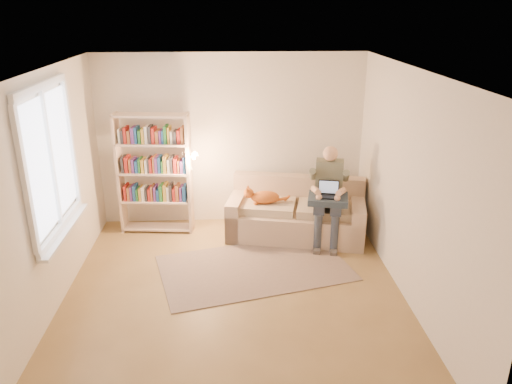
{
  "coord_description": "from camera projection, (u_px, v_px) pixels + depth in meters",
  "views": [
    {
      "loc": [
        -0.02,
        -5.1,
        3.23
      ],
      "look_at": [
        0.31,
        1.0,
        0.93
      ],
      "focal_mm": 35.0,
      "sensor_mm": 36.0,
      "label": 1
    }
  ],
  "objects": [
    {
      "name": "blanket",
      "position": [
        326.0,
        199.0,
        6.9
      ],
      "size": [
        0.62,
        0.55,
        0.09
      ],
      "primitive_type": "cube",
      "rotation": [
        0.0,
        0.0,
        -0.21
      ],
      "color": "#273645",
      "rests_on": "person"
    },
    {
      "name": "wall_front",
      "position": [
        236.0,
        312.0,
        3.35
      ],
      "size": [
        4.0,
        0.02,
        2.6
      ],
      "primitive_type": "cube",
      "color": "silver",
      "rests_on": "floor"
    },
    {
      "name": "bookshelf",
      "position": [
        154.0,
        168.0,
        7.27
      ],
      "size": [
        1.19,
        0.43,
        1.8
      ],
      "rotation": [
        0.0,
        0.0,
        -0.09
      ],
      "color": "beige",
      "rests_on": "floor"
    },
    {
      "name": "window",
      "position": [
        56.0,
        184.0,
        5.51
      ],
      "size": [
        0.12,
        1.52,
        1.69
      ],
      "color": "white",
      "rests_on": "wall_left"
    },
    {
      "name": "wall_right",
      "position": [
        412.0,
        190.0,
        5.55
      ],
      "size": [
        0.02,
        4.5,
        2.6
      ],
      "primitive_type": "cube",
      "color": "silver",
      "rests_on": "floor"
    },
    {
      "name": "person",
      "position": [
        328.0,
        190.0,
        6.99
      ],
      "size": [
        0.49,
        0.67,
        1.4
      ],
      "rotation": [
        0.0,
        0.0,
        -0.21
      ],
      "color": "#6B705B",
      "rests_on": "sofa"
    },
    {
      "name": "wall_left",
      "position": [
        46.0,
        197.0,
        5.35
      ],
      "size": [
        0.02,
        4.5,
        2.6
      ],
      "primitive_type": "cube",
      "color": "silver",
      "rests_on": "floor"
    },
    {
      "name": "sofa",
      "position": [
        296.0,
        216.0,
        7.36
      ],
      "size": [
        2.1,
        1.27,
        0.83
      ],
      "rotation": [
        0.0,
        0.0,
        -0.21
      ],
      "color": "tan",
      "rests_on": "floor"
    },
    {
      "name": "cat",
      "position": [
        264.0,
        197.0,
        7.2
      ],
      "size": [
        0.63,
        0.3,
        0.23
      ],
      "rotation": [
        0.0,
        0.0,
        -0.21
      ],
      "color": "orange",
      "rests_on": "sofa"
    },
    {
      "name": "wall_back",
      "position": [
        231.0,
        140.0,
        7.55
      ],
      "size": [
        4.0,
        0.02,
        2.6
      ],
      "primitive_type": "cube",
      "color": "silver",
      "rests_on": "floor"
    },
    {
      "name": "laptop",
      "position": [
        327.0,
        192.0,
        6.87
      ],
      "size": [
        0.33,
        0.31,
        0.24
      ],
      "rotation": [
        0.0,
        0.0,
        -0.21
      ],
      "color": "black",
      "rests_on": "blanket"
    },
    {
      "name": "ceiling",
      "position": [
        230.0,
        72.0,
        4.99
      ],
      "size": [
        4.0,
        4.5,
        0.02
      ],
      "primitive_type": "cube",
      "color": "white",
      "rests_on": "wall_back"
    },
    {
      "name": "floor",
      "position": [
        234.0,
        295.0,
        5.91
      ],
      "size": [
        4.5,
        4.5,
        0.0
      ],
      "primitive_type": "plane",
      "color": "olive",
      "rests_on": "ground"
    },
    {
      "name": "rug",
      "position": [
        255.0,
        268.0,
        6.51
      ],
      "size": [
        2.68,
        1.98,
        0.01
      ],
      "primitive_type": "cube",
      "rotation": [
        0.0,
        0.0,
        0.26
      ],
      "color": "gray",
      "rests_on": "floor"
    }
  ]
}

